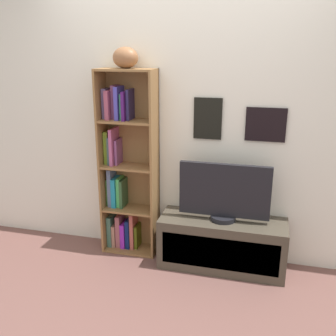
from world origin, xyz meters
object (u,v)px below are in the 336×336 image
(bookshelf, at_px, (125,170))
(television, at_px, (224,193))
(tv_stand, at_px, (222,243))
(football, at_px, (125,58))

(bookshelf, height_order, television, bookshelf)
(bookshelf, relative_size, tv_stand, 1.56)
(television, bearing_deg, tv_stand, -90.00)
(football, relative_size, television, 0.32)
(tv_stand, relative_size, television, 1.42)
(tv_stand, distance_m, television, 0.48)
(bookshelf, height_order, football, football)
(bookshelf, bearing_deg, football, -29.13)
(football, height_order, television, football)
(bookshelf, relative_size, television, 2.22)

